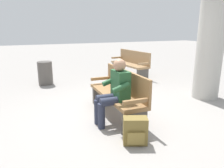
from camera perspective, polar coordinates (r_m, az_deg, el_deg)
ground_plane at (r=4.34m, az=0.94°, el=-8.26°), size 40.00×40.00×0.00m
bench_near at (r=4.21m, az=1.85°, el=-2.35°), size 1.81×0.53×0.90m
person_seated at (r=3.78m, az=0.71°, el=-1.66°), size 0.58×0.58×1.18m
backpack at (r=3.29m, az=6.18°, el=-12.31°), size 0.34×0.41×0.41m
bench_far at (r=7.77m, az=5.02°, el=5.52°), size 1.84×0.65×0.90m
support_pillar at (r=5.65m, az=25.26°, el=15.00°), size 0.61×0.61×3.71m
trash_bin at (r=6.87m, az=-17.31°, el=2.79°), size 0.44×0.44×0.71m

